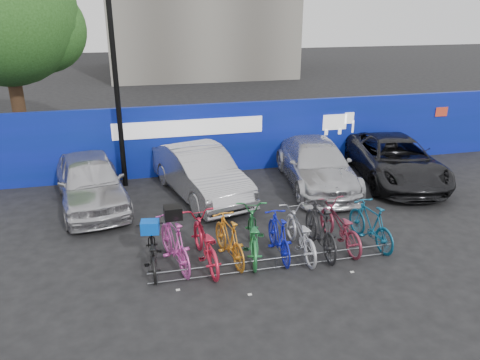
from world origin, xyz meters
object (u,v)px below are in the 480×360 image
object	(u,v)px
lamppost	(116,83)
bike_rack	(276,263)
car_1	(201,173)
bike_7	(321,228)
bike_6	(300,233)
bike_2	(205,242)
bike_9	(371,224)
bike_3	(229,239)
bike_0	(152,251)
bike_8	(340,226)
bike_1	(175,242)
car_3	(395,159)
bike_5	(279,236)
car_2	(316,164)
car_0	(90,181)
bike_4	(253,234)
tree	(10,16)

from	to	relation	value
lamppost	bike_rack	xyz separation A→B (m)	(3.20, -6.00, -3.11)
car_1	bike_7	world-z (taller)	car_1
car_1	bike_rack	bearing A→B (deg)	-93.31
bike_6	bike_2	bearing A→B (deg)	-0.37
bike_9	bike_3	bearing A→B (deg)	-8.32
bike_0	bike_9	bearing A→B (deg)	179.64
bike_0	bike_6	size ratio (longest dim) A/B	0.85
bike_8	bike_1	bearing A→B (deg)	-3.88
car_3	bike_1	xyz separation A→B (m)	(-7.63, -3.79, -0.12)
lamppost	bike_3	distance (m)	6.43
car_1	bike_1	xyz separation A→B (m)	(-1.19, -3.90, -0.16)
bike_rack	bike_5	bearing A→B (deg)	66.90
car_2	bike_7	size ratio (longest dim) A/B	2.41
bike_0	bike_1	size ratio (longest dim) A/B	0.89
car_2	bike_8	world-z (taller)	car_2
bike_6	bike_rack	bearing A→B (deg)	37.39
car_0	bike_4	bearing A→B (deg)	-55.45
tree	bike_3	world-z (taller)	tree
lamppost	bike_8	xyz separation A→B (m)	(5.01, -5.29, -2.74)
bike_rack	bike_2	xyz separation A→B (m)	(-1.48, 0.60, 0.39)
lamppost	bike_9	xyz separation A→B (m)	(5.77, -5.41, -2.73)
bike_1	bike_2	distance (m)	0.66
lamppost	bike_0	bearing A→B (deg)	-84.06
car_2	bike_5	bearing A→B (deg)	-115.16
tree	bike_3	distance (m)	12.45
car_1	bike_8	size ratio (longest dim) A/B	2.25
car_1	bike_6	size ratio (longest dim) A/B	2.25
car_1	bike_1	world-z (taller)	car_1
tree	car_2	distance (m)	12.12
bike_2	bike_4	distance (m)	1.15
bike_8	bike_9	distance (m)	0.76
car_2	bike_7	xyz separation A→B (m)	(-1.54, -4.08, -0.10)
tree	bike_9	world-z (taller)	tree
car_0	car_2	distance (m)	6.93
car_1	bike_9	world-z (taller)	car_1
bike_4	bike_8	size ratio (longest dim) A/B	1.04
bike_0	bike_9	world-z (taller)	bike_9
car_1	bike_7	bearing A→B (deg)	-76.37
lamppost	bike_0	world-z (taller)	lamppost
bike_7	car_3	bearing A→B (deg)	-135.45
car_0	bike_0	size ratio (longest dim) A/B	2.57
car_0	bike_5	bearing A→B (deg)	-52.56
bike_7	bike_4	bearing A→B (deg)	-4.86
bike_4	bike_5	world-z (taller)	bike_4
bike_rack	bike_3	world-z (taller)	bike_3
bike_1	bike_9	distance (m)	4.71
bike_rack	bike_8	world-z (taller)	bike_8
bike_0	bike_8	xyz separation A→B (m)	(4.46, 0.06, 0.08)
car_0	car_1	size ratio (longest dim) A/B	0.98
bike_3	bike_4	distance (m)	0.58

